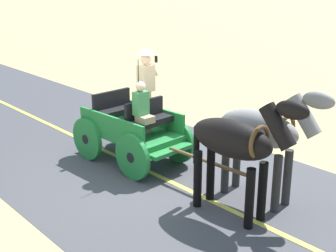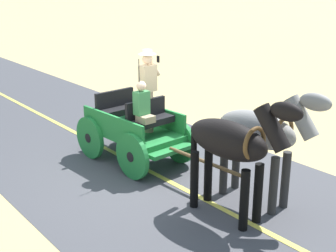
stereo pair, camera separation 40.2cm
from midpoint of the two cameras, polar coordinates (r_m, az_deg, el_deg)
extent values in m
plane|color=tan|center=(9.74, -3.66, -5.68)|extent=(200.00, 200.00, 0.00)
cube|color=#424247|center=(9.74, -3.66, -5.66)|extent=(5.66, 160.00, 0.01)
cube|color=#DBCC4C|center=(9.74, -3.66, -5.63)|extent=(0.12, 160.00, 0.00)
cube|color=#1E7233|center=(10.12, -5.68, -0.81)|extent=(1.32, 2.26, 0.12)
cube|color=#1E7233|center=(10.38, -3.31, 1.37)|extent=(0.17, 2.09, 0.44)
cube|color=#1E7233|center=(9.70, -8.33, -0.01)|extent=(0.17, 2.09, 0.44)
cube|color=#1E7233|center=(9.29, -0.86, -3.12)|extent=(1.09, 0.30, 0.08)
cube|color=#1E7233|center=(11.08, -9.61, -0.27)|extent=(0.73, 0.24, 0.06)
cube|color=black|center=(9.56, -3.44, 0.51)|extent=(1.04, 0.42, 0.14)
cube|color=black|center=(9.62, -4.18, 1.99)|extent=(1.02, 0.14, 0.44)
cube|color=black|center=(10.37, -7.49, 1.80)|extent=(1.04, 0.42, 0.14)
cube|color=black|center=(10.45, -8.14, 3.15)|extent=(1.02, 0.14, 0.44)
cylinder|color=#1E7233|center=(10.05, 0.01, -1.95)|extent=(0.15, 0.96, 0.96)
cylinder|color=black|center=(10.05, 0.01, -1.95)|extent=(0.13, 0.22, 0.21)
cylinder|color=#1E7233|center=(9.23, -5.71, -3.88)|extent=(0.15, 0.96, 0.96)
cylinder|color=black|center=(9.23, -5.71, -3.88)|extent=(0.13, 0.22, 0.21)
cylinder|color=#1E7233|center=(11.13, -5.60, -0.02)|extent=(0.15, 0.96, 0.96)
cylinder|color=black|center=(11.13, -5.60, -0.02)|extent=(0.13, 0.22, 0.21)
cylinder|color=#1E7233|center=(10.40, -11.12, -1.59)|extent=(0.15, 0.96, 0.96)
cylinder|color=black|center=(10.40, -11.12, -1.59)|extent=(0.13, 0.22, 0.21)
cylinder|color=brown|center=(8.64, 3.68, -4.46)|extent=(0.18, 2.00, 0.07)
cylinder|color=black|center=(9.18, -4.92, 4.28)|extent=(0.02, 0.02, 1.30)
cylinder|color=#998466|center=(9.81, -3.87, 1.76)|extent=(0.22, 0.22, 0.90)
cube|color=tan|center=(9.63, -3.96, 5.94)|extent=(0.35, 0.24, 0.56)
sphere|color=beige|center=(9.56, -4.01, 8.28)|extent=(0.22, 0.22, 0.22)
cylinder|color=beige|center=(9.54, -4.03, 8.87)|extent=(0.36, 0.36, 0.01)
cylinder|color=beige|center=(9.54, -4.03, 9.17)|extent=(0.20, 0.20, 0.10)
cylinder|color=tan|center=(9.69, -3.02, 7.11)|extent=(0.26, 0.09, 0.32)
cube|color=black|center=(9.68, -2.69, 8.30)|extent=(0.02, 0.07, 0.14)
cube|color=#998466|center=(9.27, -4.12, 0.85)|extent=(0.30, 0.33, 0.14)
cube|color=#387F47|center=(9.27, -4.65, 2.84)|extent=(0.31, 0.22, 0.48)
sphere|color=beige|center=(9.19, -4.70, 4.94)|extent=(0.20, 0.20, 0.20)
ellipsoid|color=gray|center=(8.21, 9.79, -0.27)|extent=(0.68, 1.60, 0.64)
cylinder|color=#272726|center=(8.39, 13.29, -6.28)|extent=(0.15, 0.15, 1.05)
cylinder|color=#272726|center=(8.10, 11.95, -7.08)|extent=(0.15, 0.15, 1.05)
cylinder|color=#272726|center=(8.93, 7.27, -4.40)|extent=(0.15, 0.15, 1.05)
cylinder|color=#272726|center=(8.66, 5.83, -5.07)|extent=(0.15, 0.15, 1.05)
cylinder|color=gray|center=(7.68, 15.14, 1.21)|extent=(0.31, 0.67, 0.73)
ellipsoid|color=gray|center=(7.51, 16.79, 3.07)|extent=(0.26, 0.56, 0.28)
cube|color=#272726|center=(7.68, 15.04, 1.49)|extent=(0.10, 0.51, 0.56)
cylinder|color=#272726|center=(8.72, 5.67, -1.10)|extent=(0.11, 0.11, 0.70)
torus|color=brown|center=(7.91, 13.09, -0.57)|extent=(0.55, 0.11, 0.55)
ellipsoid|color=black|center=(7.61, 6.35, -1.58)|extent=(0.68, 1.60, 0.64)
cylinder|color=black|center=(7.79, 10.17, -8.04)|extent=(0.15, 0.15, 1.05)
cylinder|color=black|center=(7.52, 8.60, -8.96)|extent=(0.15, 0.15, 1.05)
cylinder|color=black|center=(8.37, 3.95, -5.87)|extent=(0.15, 0.15, 1.05)
cylinder|color=black|center=(8.12, 2.29, -6.63)|extent=(0.15, 0.15, 1.05)
cylinder|color=black|center=(7.04, 11.90, -0.08)|extent=(0.31, 0.67, 0.73)
ellipsoid|color=black|center=(6.84, 13.61, 1.93)|extent=(0.26, 0.56, 0.28)
cube|color=black|center=(7.04, 11.78, 0.23)|extent=(0.10, 0.51, 0.56)
cylinder|color=black|center=(8.16, 2.16, -2.38)|extent=(0.11, 0.11, 0.70)
torus|color=brown|center=(7.29, 9.77, -1.97)|extent=(0.55, 0.11, 0.55)
camera|label=1|loc=(0.20, -91.27, -0.41)|focal=48.99mm
camera|label=2|loc=(0.20, 88.73, 0.41)|focal=48.99mm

